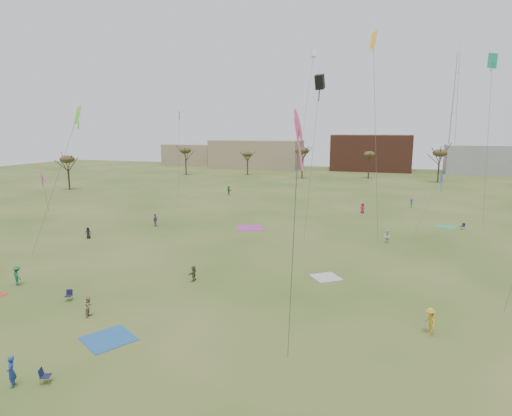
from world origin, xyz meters
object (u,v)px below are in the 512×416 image
(flyer_near_center, at_px, (17,276))
(camp_chair_right, at_px, (462,228))
(camp_chair_left, at_px, (69,298))
(camp_chair_center, at_px, (46,379))
(flyer_near_right, at_px, (11,372))
(radio_tower, at_px, (453,113))

(flyer_near_center, distance_m, camp_chair_right, 54.55)
(camp_chair_left, height_order, camp_chair_right, same)
(camp_chair_left, xyz_separation_m, camp_chair_center, (7.15, -9.54, 0.00))
(flyer_near_right, distance_m, camp_chair_left, 11.85)
(flyer_near_center, bearing_deg, camp_chair_right, -116.93)
(flyer_near_right, distance_m, radio_tower, 144.81)
(flyer_near_center, bearing_deg, radio_tower, -89.28)
(radio_tower, bearing_deg, camp_chair_left, -107.50)
(flyer_near_right, relative_size, camp_chair_left, 2.02)
(flyer_near_center, relative_size, camp_chair_center, 2.04)
(camp_chair_left, distance_m, radio_tower, 136.54)
(flyer_near_center, distance_m, camp_chair_left, 7.05)
(camp_chair_right, distance_m, radio_tower, 93.39)
(camp_chair_center, distance_m, radio_tower, 143.75)
(flyer_near_center, xyz_separation_m, flyer_near_right, (12.59, -11.71, -0.01))
(flyer_near_center, xyz_separation_m, camp_chair_center, (14.04, -10.88, -0.63))
(flyer_near_right, bearing_deg, flyer_near_center, -172.37)
(camp_chair_right, xyz_separation_m, radio_tower, (6.96, 91.18, 18.95))
(flyer_near_right, xyz_separation_m, radio_tower, (34.96, 139.33, 18.33))
(flyer_near_right, bearing_deg, radio_tower, 126.45)
(flyer_near_center, bearing_deg, flyer_near_right, 158.24)
(flyer_near_center, distance_m, flyer_near_right, 17.20)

